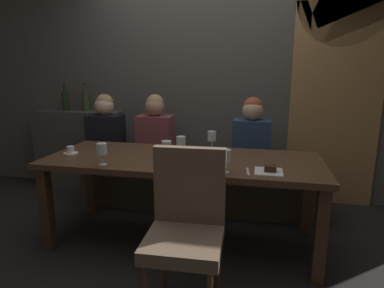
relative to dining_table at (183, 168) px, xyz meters
name	(u,v)px	position (x,y,z in m)	size (l,w,h in m)	color
ground	(183,241)	(0.00, 0.00, -0.65)	(9.00, 9.00, 0.00)	black
back_wall_tiled	(208,63)	(0.00, 1.22, 0.85)	(6.00, 0.12, 3.00)	#4C4944
arched_door	(337,76)	(1.35, 1.15, 0.71)	(0.90, 0.05, 2.55)	olive
back_counter	(80,149)	(-1.55, 1.04, -0.18)	(1.10, 0.28, 0.95)	#413E3A
dining_table	(183,168)	(0.00, 0.00, 0.00)	(2.20, 0.84, 0.74)	#412B1C
banquette_bench	(199,187)	(0.00, 0.70, -0.42)	(2.50, 0.44, 0.45)	#40352A
chair_near_side	(186,220)	(0.20, -0.72, -0.09)	(0.46, 0.46, 0.98)	#4C3321
diner_redhead	(106,131)	(-1.01, 0.69, 0.14)	(0.36, 0.24, 0.74)	black
diner_bearded	(155,132)	(-0.47, 0.73, 0.15)	(0.36, 0.24, 0.74)	brown
diner_far_end	(252,137)	(0.53, 0.70, 0.14)	(0.36, 0.24, 0.73)	navy
wine_bottle_dark_red	(65,101)	(-1.69, 1.04, 0.42)	(0.08, 0.08, 0.33)	black
wine_bottle_pale_label	(86,101)	(-1.44, 1.07, 0.42)	(0.08, 0.08, 0.33)	#384728
wine_glass_end_left	(102,150)	(-0.54, -0.32, 0.20)	(0.08, 0.08, 0.16)	silver
wine_glass_center_back	(225,156)	(0.38, -0.32, 0.20)	(0.08, 0.08, 0.16)	silver
wine_glass_far_left	(212,137)	(0.19, 0.33, 0.20)	(0.08, 0.08, 0.16)	silver
wine_glass_far_right	(167,147)	(-0.09, -0.14, 0.20)	(0.08, 0.08, 0.16)	silver
wine_glass_end_right	(181,142)	(-0.02, 0.05, 0.20)	(0.08, 0.08, 0.16)	silver
espresso_cup	(71,151)	(-0.95, -0.07, 0.11)	(0.12, 0.12, 0.06)	white
dessert_plate	(269,171)	(0.68, -0.25, 0.10)	(0.19, 0.19, 0.05)	white
fork_on_table	(248,172)	(0.53, -0.27, 0.09)	(0.02, 0.17, 0.01)	silver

